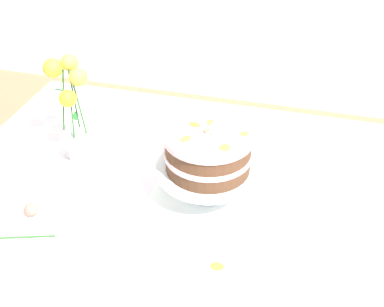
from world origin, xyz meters
The scene contains 7 objects.
dining_table centered at (0.00, -0.02, 0.65)m, with size 1.40×1.00×0.74m.
linen_napkin centered at (0.09, -0.04, 0.74)m, with size 0.32×0.32×0.00m, color white.
cake_stand centered at (0.09, -0.04, 0.82)m, with size 0.29×0.29×0.10m.
layer_cake centered at (0.09, -0.04, 0.90)m, with size 0.24×0.24×0.12m.
flower_vase centered at (-0.34, 0.03, 0.89)m, with size 0.13×0.11×0.34m.
fallen_rose centered at (-0.36, -0.25, 0.76)m, with size 0.15×0.13×0.04m.
loose_petal_0 centered at (0.17, -0.29, 0.74)m, with size 0.04×0.03×0.00m, color orange.
Camera 1 is at (0.33, -1.09, 1.66)m, focal length 45.72 mm.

